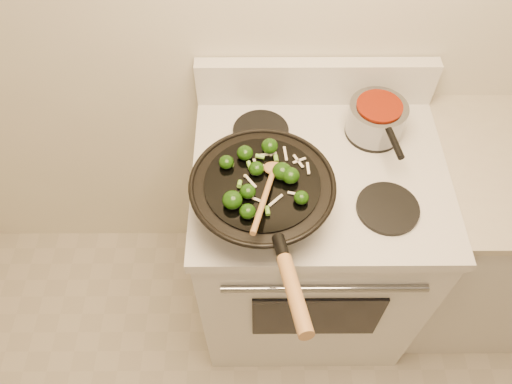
{
  "coord_description": "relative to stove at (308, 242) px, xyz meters",
  "views": [
    {
      "loc": [
        -0.5,
        0.23,
        2.11
      ],
      "look_at": [
        -0.49,
        1.01,
        1.03
      ],
      "focal_mm": 35.0,
      "sensor_mm": 36.0,
      "label": 1
    }
  ],
  "objects": [
    {
      "name": "stirfry",
      "position": [
        -0.19,
        -0.15,
        0.6
      ],
      "size": [
        0.25,
        0.28,
        0.05
      ],
      "color": "#133408",
      "rests_on": "wok"
    },
    {
      "name": "wok",
      "position": [
        -0.18,
        -0.16,
        0.53
      ],
      "size": [
        0.4,
        0.65,
        0.22
      ],
      "color": "black",
      "rests_on": "stove"
    },
    {
      "name": "wooden_spoon",
      "position": [
        -0.16,
        -0.18,
        0.61
      ],
      "size": [
        0.1,
        0.27,
        0.07
      ],
      "color": "#9E6E3E",
      "rests_on": "wok"
    },
    {
      "name": "saucepan",
      "position": [
        0.18,
        0.15,
        0.52
      ],
      "size": [
        0.18,
        0.29,
        0.11
      ],
      "color": "gray",
      "rests_on": "stove"
    },
    {
      "name": "stove",
      "position": [
        0.0,
        0.0,
        0.0
      ],
      "size": [
        0.78,
        0.67,
        1.08
      ],
      "color": "silver",
      "rests_on": "ground"
    }
  ]
}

